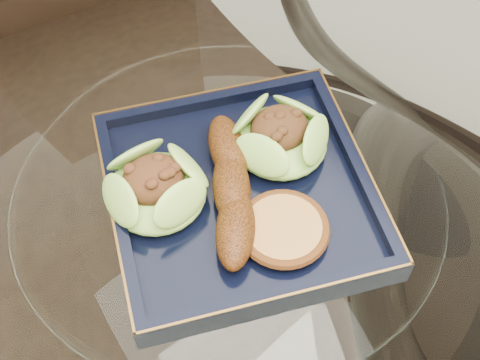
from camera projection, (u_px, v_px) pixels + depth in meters
dining_table at (231, 293)px, 0.83m from camera, size 1.13×1.13×0.77m
dining_chair at (128, 145)px, 1.12m from camera, size 0.41×0.41×0.86m
navy_plate at (240, 197)px, 0.71m from camera, size 0.34×0.34×0.02m
lettuce_wrap_left at (156, 189)px, 0.68m from camera, size 0.13×0.13×0.04m
lettuce_wrap_right at (280, 139)px, 0.72m from camera, size 0.11×0.11×0.04m
roasted_plantain at (231, 187)px, 0.68m from camera, size 0.12×0.18×0.03m
crumb_patty at (283, 230)px, 0.66m from camera, size 0.09×0.09×0.02m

